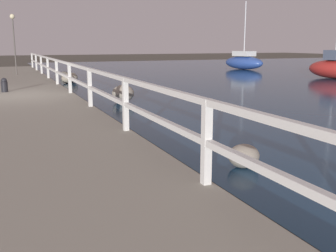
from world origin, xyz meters
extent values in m
plane|color=#4C473D|center=(0.00, 0.00, 0.00)|extent=(120.00, 120.00, 0.00)
cube|color=gray|center=(0.00, 0.00, 0.14)|extent=(3.90, 36.00, 0.28)
cube|color=white|center=(1.85, -9.72, 0.80)|extent=(0.10, 0.10, 1.03)
cube|color=white|center=(1.85, -6.48, 0.80)|extent=(0.10, 0.10, 1.03)
cube|color=white|center=(1.85, -3.24, 0.80)|extent=(0.10, 0.10, 1.03)
cube|color=white|center=(1.85, 0.00, 0.80)|extent=(0.10, 0.10, 1.03)
cube|color=white|center=(1.85, 3.24, 0.80)|extent=(0.10, 0.10, 1.03)
cube|color=white|center=(1.85, 6.48, 0.80)|extent=(0.10, 0.10, 1.03)
cube|color=white|center=(1.85, 9.72, 0.80)|extent=(0.10, 0.10, 1.03)
cube|color=white|center=(1.85, 12.96, 0.80)|extent=(0.10, 0.10, 1.03)
cube|color=white|center=(1.85, 16.20, 0.80)|extent=(0.10, 0.10, 1.03)
cube|color=white|center=(1.85, 0.00, 1.27)|extent=(0.09, 32.50, 0.08)
cube|color=white|center=(1.85, 0.00, 0.80)|extent=(0.09, 32.50, 0.08)
ellipsoid|color=#666056|center=(3.08, 9.56, 0.19)|extent=(0.51, 0.46, 0.38)
ellipsoid|color=gray|center=(3.13, -8.62, 0.19)|extent=(0.51, 0.46, 0.38)
ellipsoid|color=gray|center=(2.98, 6.70, 0.26)|extent=(0.68, 0.62, 0.51)
ellipsoid|color=gray|center=(3.47, -0.84, 0.29)|extent=(0.76, 0.68, 0.57)
ellipsoid|color=gray|center=(2.76, 6.39, 0.23)|extent=(0.61, 0.55, 0.46)
cylinder|color=black|center=(-0.22, 1.19, 0.46)|extent=(0.22, 0.22, 0.36)
sphere|color=black|center=(-0.22, 1.19, 0.68)|extent=(0.20, 0.20, 0.20)
cylinder|color=#514C47|center=(0.52, 9.53, 1.76)|extent=(0.07, 0.07, 2.96)
sphere|color=beige|center=(0.52, 9.53, 3.37)|extent=(0.26, 0.26, 0.26)
ellipsoid|color=#2D4C9E|center=(17.07, 12.27, 0.51)|extent=(2.22, 3.92, 1.00)
cube|color=silver|center=(17.07, 12.27, 1.20)|extent=(1.34, 1.74, 0.38)
cylinder|color=silver|center=(17.07, 12.27, 3.04)|extent=(0.09, 0.09, 4.06)
ellipsoid|color=red|center=(17.13, 3.28, 0.53)|extent=(2.00, 3.47, 1.04)
cube|color=#4C566B|center=(17.13, 3.28, 1.32)|extent=(1.20, 0.96, 0.54)
camera|label=1|loc=(-0.31, -13.65, 1.93)|focal=42.00mm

